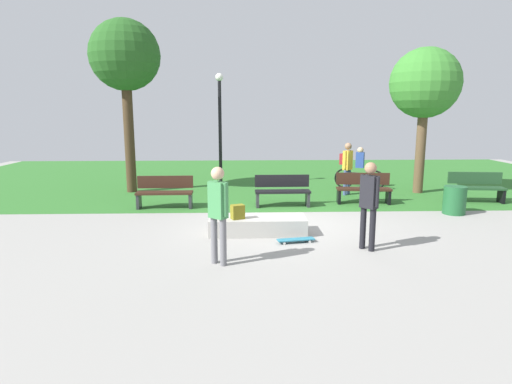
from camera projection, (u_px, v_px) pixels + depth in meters
The scene contains 17 objects.
ground_plane at pixel (284, 223), 10.71m from camera, with size 28.00×28.00×0.00m, color gray.
grass_lawn at pixel (266, 177), 18.17m from camera, with size 26.60×12.82×0.01m, color #2D6B28.
concrete_ledge at pixel (257, 225), 9.80m from camera, with size 2.19×0.83×0.38m, color #A8A59E.
backpack_on_ledge at pixel (238, 212), 9.57m from camera, with size 0.28×0.20×0.32m, color olive.
skater_performing_trick at pixel (369, 199), 8.47m from camera, with size 0.36×0.37×1.77m.
skater_watching at pixel (218, 208), 7.65m from camera, with size 0.37×0.36×1.79m.
skateboard_by_ledge at pixel (296, 240), 9.12m from camera, with size 0.82×0.35×0.08m.
park_bench_center_lawn at pixel (476, 187), 13.12m from camera, with size 1.64×0.65×0.91m.
park_bench_far_right at pixel (282, 190), 12.55m from camera, with size 1.61×0.50×0.91m.
park_bench_near_path at pixel (165, 191), 12.36m from camera, with size 1.61×0.50×0.91m.
park_bench_by_oak at pixel (363, 188), 12.96m from camera, with size 1.64×0.61×0.91m.
tree_tall_oak at pixel (425, 85), 14.09m from camera, with size 2.29×2.29×4.80m.
tree_leaning_ash at pixel (125, 58), 14.09m from camera, with size 2.31×2.31×5.71m.
lamp_post at pixel (220, 119), 15.50m from camera, with size 0.28×0.28×4.08m.
trash_bin at pixel (455, 200), 11.63m from camera, with size 0.59×0.59×0.76m, color #1E592D.
pedestrian_with_backpack at pixel (347, 164), 14.20m from camera, with size 0.45×0.44×1.73m.
cyclist_on_bicycle at pixel (360, 171), 15.46m from camera, with size 1.65×0.88×1.52m.
Camera 1 is at (-1.05, -10.35, 2.74)m, focal length 30.19 mm.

